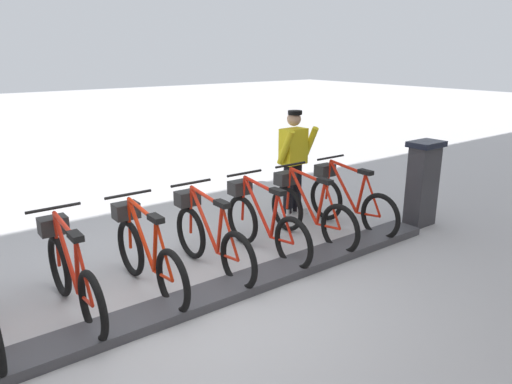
{
  "coord_description": "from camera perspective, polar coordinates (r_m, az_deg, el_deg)",
  "views": [
    {
      "loc": [
        -3.92,
        2.16,
        2.53
      ],
      "look_at": [
        0.5,
        -1.2,
        0.9
      ],
      "focal_mm": 33.63,
      "sensor_mm": 36.0,
      "label": 1
    }
  ],
  "objects": [
    {
      "name": "payment_kiosk",
      "position": [
        7.54,
        19.18,
        1.12
      ],
      "size": [
        0.36,
        0.52,
        1.28
      ],
      "color": "#38383D",
      "rests_on": "ground"
    },
    {
      "name": "bike_docked_3",
      "position": [
        5.71,
        -5.58,
        -5.29
      ],
      "size": [
        1.72,
        0.54,
        1.02
      ],
      "color": "black",
      "rests_on": "ground"
    },
    {
      "name": "bike_docked_2",
      "position": [
        6.14,
        0.78,
        -3.64
      ],
      "size": [
        1.72,
        0.54,
        1.02
      ],
      "color": "black",
      "rests_on": "ground"
    },
    {
      "name": "bike_docked_4",
      "position": [
        5.37,
        -12.9,
        -7.09
      ],
      "size": [
        1.72,
        0.54,
        1.02
      ],
      "color": "black",
      "rests_on": "ground"
    },
    {
      "name": "ground_plane",
      "position": [
        5.14,
        -7.51,
        -13.28
      ],
      "size": [
        60.0,
        60.0,
        0.0
      ],
      "primitive_type": "plane",
      "color": "#BDBBBC"
    },
    {
      "name": "worker_near_rack",
      "position": [
        7.61,
        4.49,
        4.0
      ],
      "size": [
        0.47,
        0.64,
        1.66
      ],
      "color": "white",
      "rests_on": "ground"
    },
    {
      "name": "dock_rail_base",
      "position": [
        5.11,
        -7.53,
        -12.8
      ],
      "size": [
        0.44,
        7.21,
        0.1
      ],
      "primitive_type": "cube",
      "color": "#47474C",
      "rests_on": "ground"
    },
    {
      "name": "bike_docked_5",
      "position": [
        5.14,
        -21.12,
        -8.96
      ],
      "size": [
        1.72,
        0.54,
        1.02
      ],
      "color": "black",
      "rests_on": "ground"
    },
    {
      "name": "bike_docked_0",
      "position": [
        7.19,
        10.89,
        -0.93
      ],
      "size": [
        1.72,
        0.54,
        1.02
      ],
      "color": "black",
      "rests_on": "ground"
    },
    {
      "name": "bike_docked_1",
      "position": [
        6.64,
        6.24,
        -2.19
      ],
      "size": [
        1.72,
        0.54,
        1.02
      ],
      "color": "black",
      "rests_on": "ground"
    }
  ]
}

